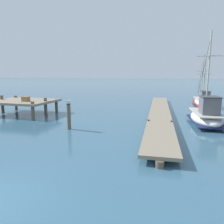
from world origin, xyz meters
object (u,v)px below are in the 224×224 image
Objects in this scene: fishing_boat_0 at (206,116)px; fishing_boat_2 at (203,101)px; mooring_piling at (69,116)px; perched_seagull at (68,101)px.

fishing_boat_2 is at bearing 84.32° from fishing_boat_0.
fishing_boat_2 is 17.78m from mooring_piling.
fishing_boat_2 is 4.50× the size of mooring_piling.
fishing_boat_2 is at bearing 54.41° from mooring_piling.
mooring_piling is (-9.31, -4.03, 0.25)m from fishing_boat_0.
perched_seagull is at bearing -156.61° from fishing_boat_0.
mooring_piling is at bearing -125.59° from fishing_boat_2.
fishing_boat_0 reaches higher than fishing_boat_2.
fishing_boat_2 is (1.04, 10.43, -0.13)m from fishing_boat_0.
fishing_boat_0 is 10.14m from mooring_piling.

